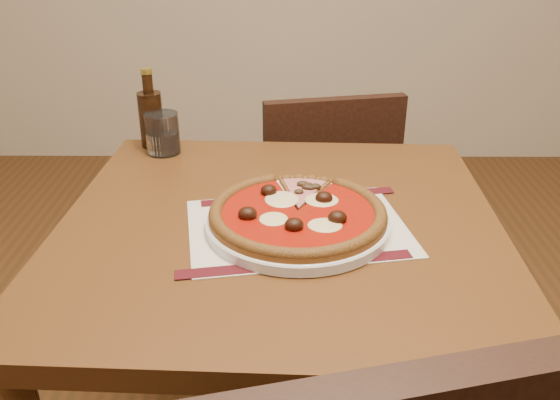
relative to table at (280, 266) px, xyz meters
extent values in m
cube|color=brown|center=(0.00, 0.00, 0.08)|extent=(0.83, 0.83, 0.04)
cylinder|color=brown|center=(-0.34, 0.36, -0.29)|extent=(0.05, 0.05, 0.71)
cylinder|color=brown|center=(0.36, 0.34, -0.29)|extent=(0.05, 0.05, 0.71)
cube|color=black|center=(0.11, 0.72, -0.25)|extent=(0.46, 0.46, 0.04)
cylinder|color=black|center=(0.24, 0.91, -0.46)|extent=(0.03, 0.03, 0.38)
cylinder|color=black|center=(-0.09, 0.85, -0.46)|extent=(0.03, 0.03, 0.38)
cylinder|color=black|center=(0.30, 0.59, -0.46)|extent=(0.03, 0.03, 0.38)
cylinder|color=black|center=(-0.02, 0.52, -0.46)|extent=(0.03, 0.03, 0.38)
cube|color=black|center=(0.14, 0.55, -0.03)|extent=(0.38, 0.12, 0.40)
cube|color=beige|center=(0.03, -0.03, 0.10)|extent=(0.42, 0.34, 0.00)
cylinder|color=white|center=(0.03, -0.03, 0.11)|extent=(0.33, 0.33, 0.02)
cylinder|color=#8F5F22|center=(0.03, -0.03, 0.13)|extent=(0.31, 0.31, 0.01)
torus|color=brown|center=(0.03, -0.03, 0.13)|extent=(0.31, 0.31, 0.02)
cylinder|color=#961507|center=(0.03, -0.03, 0.13)|extent=(0.27, 0.27, 0.00)
ellipsoid|color=beige|center=(0.01, 0.01, 0.14)|extent=(0.05, 0.05, 0.01)
ellipsoid|color=beige|center=(-0.03, -0.08, 0.14)|extent=(0.05, 0.05, 0.01)
ellipsoid|color=beige|center=(0.06, -0.07, 0.14)|extent=(0.05, 0.05, 0.01)
ellipsoid|color=beige|center=(0.09, 0.02, 0.14)|extent=(0.05, 0.05, 0.01)
ellipsoid|color=black|center=(0.00, 0.02, 0.15)|extent=(0.03, 0.03, 0.02)
ellipsoid|color=black|center=(-0.06, -0.05, 0.15)|extent=(0.03, 0.03, 0.02)
ellipsoid|color=black|center=(0.02, -0.09, 0.15)|extent=(0.03, 0.03, 0.02)
ellipsoid|color=black|center=(0.11, -0.08, 0.15)|extent=(0.03, 0.03, 0.02)
ellipsoid|color=black|center=(0.08, 0.01, 0.15)|extent=(0.03, 0.03, 0.02)
ellipsoid|color=#342313|center=(0.05, 0.03, 0.14)|extent=(0.02, 0.01, 0.01)
ellipsoid|color=#342313|center=(0.06, 0.07, 0.14)|extent=(0.02, 0.01, 0.01)
ellipsoid|color=#342313|center=(0.04, 0.03, 0.14)|extent=(0.02, 0.01, 0.01)
ellipsoid|color=#342313|center=(0.04, 0.07, 0.14)|extent=(0.02, 0.01, 0.01)
ellipsoid|color=#342313|center=(0.03, 0.03, 0.14)|extent=(0.02, 0.01, 0.01)
ellipsoid|color=#342313|center=(0.02, 0.07, 0.14)|extent=(0.02, 0.01, 0.01)
cylinder|color=white|center=(-0.27, 0.33, 0.15)|extent=(0.08, 0.08, 0.09)
cylinder|color=#311A0C|center=(-0.30, 0.37, 0.17)|extent=(0.06, 0.06, 0.13)
cylinder|color=#311A0C|center=(-0.30, 0.37, 0.25)|extent=(0.02, 0.02, 0.06)
cylinder|color=#A89A38|center=(-0.30, 0.37, 0.28)|extent=(0.03, 0.03, 0.01)
camera|label=1|loc=(0.01, -0.95, 0.61)|focal=38.00mm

